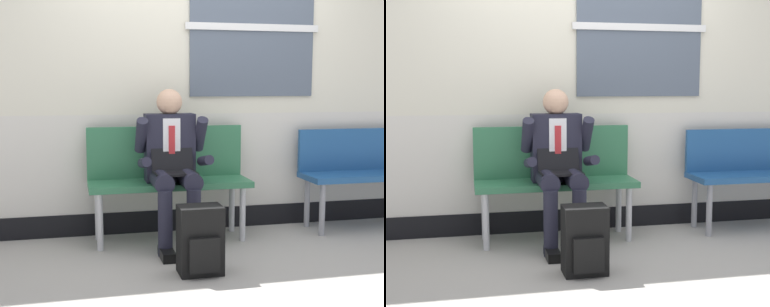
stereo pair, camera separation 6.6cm
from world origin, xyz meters
The scene contains 6 objects.
ground_plane centered at (0.00, 0.00, 0.00)m, with size 18.00×18.00×0.00m, color #9E9991.
station_wall centered at (0.01, 0.61, 1.40)m, with size 5.18×0.17×2.82m.
bench_with_person centered at (-0.28, 0.33, 0.56)m, with size 1.32×0.42×0.94m.
bench_empty centered at (1.49, 0.33, 0.54)m, with size 1.13×0.42×0.89m.
person_seated centered at (-0.28, 0.13, 0.67)m, with size 0.57×0.70×1.25m.
backpack centered at (-0.23, -0.57, 0.23)m, with size 0.30×0.24×0.47m.
Camera 1 is at (-1.07, -3.99, 1.29)m, focal length 49.91 mm.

